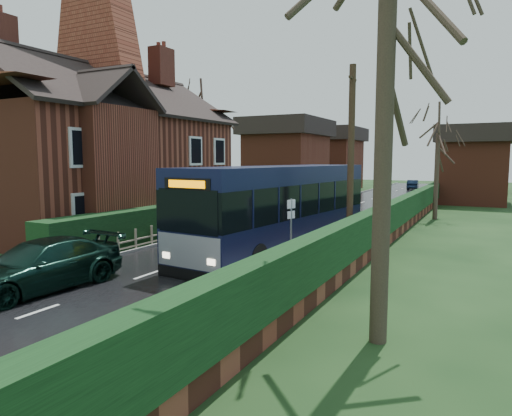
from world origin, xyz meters
The scene contains 17 objects.
ground centered at (0.00, 0.00, 0.00)m, with size 140.00×140.00×0.00m, color #2B4C20.
road centered at (0.00, 10.00, 0.01)m, with size 6.00×100.00×0.02m, color black.
pavement centered at (4.25, 10.00, 0.07)m, with size 2.50×100.00×0.14m, color slate.
kerb_right centered at (3.05, 10.00, 0.07)m, with size 0.12×100.00×0.14m, color gray.
kerb_left centered at (-3.05, 10.00, 0.05)m, with size 0.12×100.00×0.10m, color gray.
front_hedge centered at (-3.90, 5.00, 0.80)m, with size 1.20×16.00×1.60m, color black.
picket_fence centered at (-3.15, 5.00, 0.45)m, with size 0.10×16.00×0.90m, color tan, non-canonical shape.
right_wall_hedge centered at (5.80, 10.00, 1.02)m, with size 0.60×50.00×1.80m.
brick_house centered at (-8.73, 4.78, 4.38)m, with size 9.30×14.60×10.30m.
bus centered at (2.20, 3.64, 1.72)m, with size 3.73×11.63×3.47m.
car_silver centered at (-2.80, 6.39, 0.75)m, with size 1.77×4.41×1.50m, color #B3B3B8.
car_green centered at (-1.60, -4.67, 0.72)m, with size 2.01×4.95×1.44m, color black.
car_distant centered at (1.31, 45.46, 0.59)m, with size 1.25×3.58×1.18m, color #101D32.
bus_stop_sign centered at (4.00, 0.46, 1.62)m, with size 0.15×0.37×2.46m.
telegraph_pole centered at (4.97, 4.00, 3.68)m, with size 0.25×0.94×7.28m.
tree_right_far centered at (6.77, 17.06, 5.69)m, with size 3.94×3.94×7.62m.
tree_house_side centered at (-8.88, 14.43, 7.43)m, with size 4.38×4.38×9.95m.
Camera 1 is at (9.74, -13.22, 3.76)m, focal length 32.00 mm.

